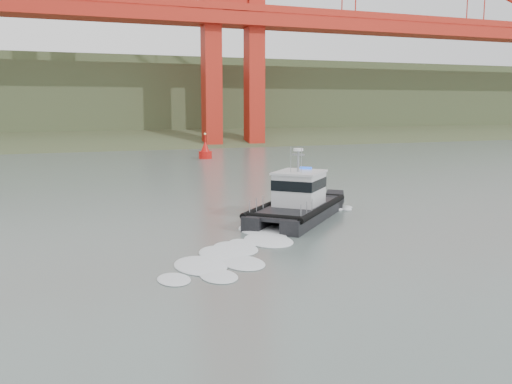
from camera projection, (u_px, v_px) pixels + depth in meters
ground at (318, 271)px, 25.54m from camera, size 400.00×400.00×0.00m
headlands at (82, 106)px, 139.99m from camera, size 500.00×105.36×27.12m
patrol_boat at (298, 201)px, 36.98m from camera, size 9.39×9.51×4.76m
nav_buoy at (205, 151)px, 78.56m from camera, size 1.80×1.80×3.76m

